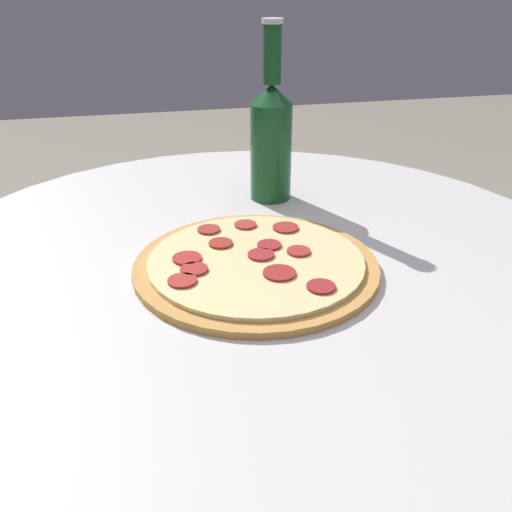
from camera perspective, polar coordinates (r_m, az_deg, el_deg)
name	(u,v)px	position (r m, az deg, el deg)	size (l,w,h in m)	color
table	(254,351)	(0.92, -0.24, -9.53)	(0.99, 0.99, 0.70)	silver
pizza	(256,264)	(0.77, -0.03, -0.79)	(0.33, 0.33, 0.02)	#C68E47
beer_bottle	(271,136)	(0.98, 1.52, 11.91)	(0.07, 0.07, 0.29)	#144C23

